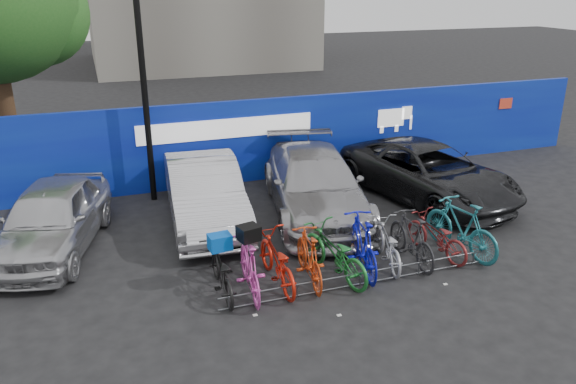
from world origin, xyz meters
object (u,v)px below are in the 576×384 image
bike_2 (276,261)px  bike_3 (309,257)px  bike_1 (250,267)px  lamppost (143,77)px  car_0 (52,218)px  car_1 (204,192)px  bike_5 (362,244)px  bike_8 (436,236)px  bike_6 (387,244)px  bike_9 (461,227)px  bike_7 (412,238)px  bike_4 (334,253)px  bike_rack (360,279)px  bike_0 (221,271)px  car_2 (315,184)px  car_3 (428,172)px

bike_2 → bike_3: 0.65m
bike_1 → lamppost: bearing=-73.5°
car_0 → bike_2: 5.11m
car_1 → bike_5: 4.26m
bike_5 → bike_2: bearing=8.6°
bike_2 → bike_8: bearing=179.4°
bike_1 → bike_6: (2.99, 0.16, -0.09)m
bike_3 → bike_9: (3.51, 0.05, 0.08)m
bike_6 → bike_7: bearing=-177.4°
bike_6 → bike_2: bearing=13.0°
bike_3 → bike_4: size_ratio=0.88×
bike_rack → bike_6: (0.92, 0.64, 0.30)m
bike_2 → bike_9: size_ratio=0.95×
lamppost → bike_3: bearing=-67.0°
bike_5 → bike_9: 2.34m
bike_8 → lamppost: bearing=-57.4°
bike_rack → bike_3: bearing=149.6°
lamppost → bike_rack: (3.20, -6.00, -3.11)m
bike_0 → bike_9: bearing=-179.7°
lamppost → car_2: lamppost is taller
bike_3 → bike_rack: bearing=155.4°
car_3 → bike_7: 3.87m
lamppost → bike_0: bearing=-83.4°
bike_0 → bike_2: 1.08m
car_2 → bike_4: bearing=-93.8°
bike_5 → bike_8: size_ratio=1.13×
bike_6 → bike_9: size_ratio=0.86×
car_1 → bike_3: car_1 is taller
car_3 → car_1: bearing=164.1°
bike_3 → bike_7: (2.30, 0.05, 0.01)m
bike_3 → bike_4: (0.52, -0.01, -0.00)m
car_1 → bike_6: bearing=-43.0°
car_2 → bike_7: 3.25m
lamppost → car_1: bearing=-63.0°
bike_rack → bike_4: bike_4 is taller
bike_8 → bike_9: bike_9 is taller
bike_rack → car_0: size_ratio=1.28×
car_0 → bike_9: 8.81m
bike_6 → bike_0: bearing=12.5°
bike_1 → bike_9: bike_9 is taller
bike_1 → bike_4: bearing=-174.6°
car_2 → bike_1: car_2 is taller
car_0 → bike_7: bearing=-7.7°
bike_4 → bike_5: 0.65m
car_0 → bike_5: car_0 is taller
bike_9 → car_3: bearing=-121.7°
bike_1 → car_3: bearing=-146.8°
bike_4 → bike_5: (0.64, 0.07, 0.07)m
bike_2 → car_2: bearing=-124.5°
car_3 → bike_1: size_ratio=2.89×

